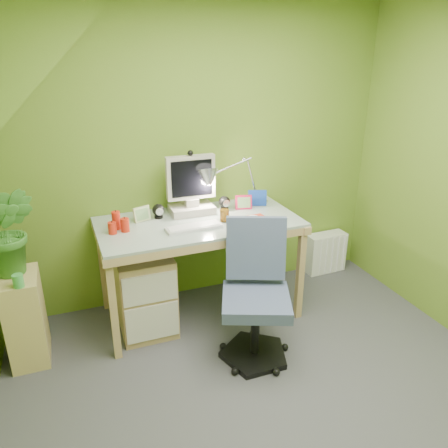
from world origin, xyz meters
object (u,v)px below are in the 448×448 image
object	(u,v)px
monitor	(191,181)
potted_plant	(10,232)
radiator	(325,252)
task_chair	(256,300)
desk	(200,268)
side_ledge	(26,318)
desk_lamp	(245,170)

from	to	relation	value
monitor	potted_plant	world-z (taller)	monitor
monitor	radiator	world-z (taller)	monitor
task_chair	monitor	bearing A→B (deg)	124.01
desk	task_chair	xyz separation A→B (m)	(0.18, -0.67, 0.06)
radiator	monitor	bearing A→B (deg)	-178.42
potted_plant	radiator	distance (m)	2.76
monitor	side_ledge	size ratio (longest dim) A/B	0.81
task_chair	radiator	xyz separation A→B (m)	(1.17, 0.94, -0.27)
desk	desk_lamp	distance (m)	0.86
task_chair	radiator	distance (m)	1.52
monitor	potted_plant	xyz separation A→B (m)	(-1.28, -0.26, -0.13)
monitor	side_ledge	bearing A→B (deg)	-166.09
task_chair	radiator	size ratio (longest dim) A/B	2.40
desk	potted_plant	bearing A→B (deg)	-177.77
desk	desk_lamp	xyz separation A→B (m)	(0.45, 0.18, 0.71)
monitor	side_ledge	xyz separation A→B (m)	(-1.28, -0.31, -0.75)
desk	side_ledge	world-z (taller)	desk
monitor	desk_lamp	bearing A→B (deg)	0.46
side_ledge	potted_plant	world-z (taller)	potted_plant
task_chair	radiator	bearing A→B (deg)	60.63
side_ledge	task_chair	size ratio (longest dim) A/B	0.70
desk_lamp	potted_plant	distance (m)	1.76
radiator	side_ledge	bearing A→B (deg)	-173.66
desk_lamp	potted_plant	bearing A→B (deg)	-162.83
desk	radiator	xyz separation A→B (m)	(1.35, 0.27, -0.21)
desk_lamp	side_ledge	size ratio (longest dim) A/B	0.95
desk	task_chair	size ratio (longest dim) A/B	1.64
desk_lamp	task_chair	bearing A→B (deg)	-98.57
task_chair	side_ledge	bearing A→B (deg)	-178.64
potted_plant	task_chair	size ratio (longest dim) A/B	0.65
side_ledge	potted_plant	xyz separation A→B (m)	(0.00, 0.05, 0.62)
desk_lamp	side_ledge	world-z (taller)	desk_lamp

